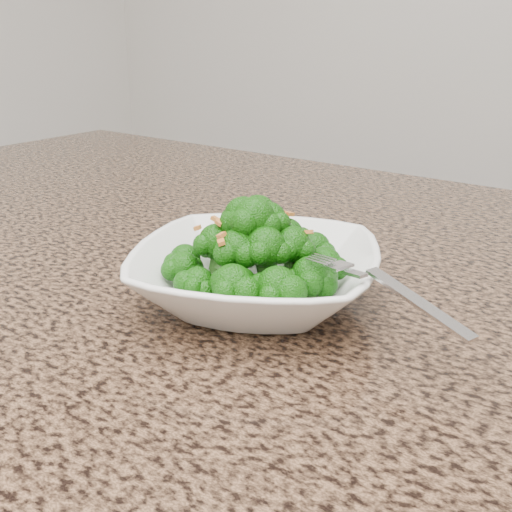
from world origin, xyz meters
The scene contains 5 objects.
granite_counter centered at (0.00, 0.30, 0.89)m, with size 1.64×1.04×0.03m, color brown.
bowl centered at (0.14, 0.21, 0.93)m, with size 0.24×0.24×0.06m, color white.
broccoli_pile centered at (0.14, 0.21, 0.99)m, with size 0.21×0.21×0.07m, color #155D0A, non-canonical shape.
garlic_topping centered at (0.14, 0.21, 1.03)m, with size 0.13×0.13×0.01m, color orange, non-canonical shape.
fork centered at (0.26, 0.19, 0.96)m, with size 0.18×0.03×0.01m, color silver, non-canonical shape.
Camera 1 is at (0.49, -0.26, 1.16)m, focal length 45.00 mm.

